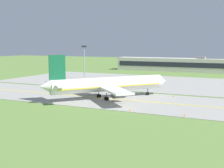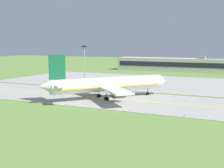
% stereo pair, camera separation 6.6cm
% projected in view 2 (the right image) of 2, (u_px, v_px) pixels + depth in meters
% --- Properties ---
extents(ground_plane, '(500.00, 500.00, 0.00)m').
position_uv_depth(ground_plane, '(102.00, 98.00, 92.42)').
color(ground_plane, olive).
extents(taxiway_strip, '(240.00, 28.00, 0.10)m').
position_uv_depth(taxiway_strip, '(102.00, 98.00, 92.41)').
color(taxiway_strip, '#9E9B93').
rests_on(taxiway_strip, ground).
extents(apron_pad, '(140.00, 52.00, 0.10)m').
position_uv_depth(apron_pad, '(175.00, 84.00, 125.51)').
color(apron_pad, '#9E9B93').
rests_on(apron_pad, ground).
extents(taxiway_centreline, '(220.00, 0.60, 0.01)m').
position_uv_depth(taxiway_centreline, '(102.00, 98.00, 92.41)').
color(taxiway_centreline, yellow).
rests_on(taxiway_centreline, taxiway_strip).
extents(airplane_lead, '(29.26, 33.41, 12.70)m').
position_uv_depth(airplane_lead, '(107.00, 84.00, 91.06)').
color(airplane_lead, white).
rests_on(airplane_lead, ground).
extents(terminal_building, '(68.65, 9.47, 8.63)m').
position_uv_depth(terminal_building, '(177.00, 65.00, 180.38)').
color(terminal_building, beige).
rests_on(terminal_building, ground).
extents(apron_light_mast, '(2.40, 0.50, 14.70)m').
position_uv_depth(apron_light_mast, '(84.00, 58.00, 141.26)').
color(apron_light_mast, gray).
rests_on(apron_light_mast, ground).
extents(traffic_cone_near_edge, '(0.44, 0.44, 0.60)m').
position_uv_depth(traffic_cone_near_edge, '(130.00, 110.00, 74.51)').
color(traffic_cone_near_edge, orange).
rests_on(traffic_cone_near_edge, ground).
extents(traffic_cone_mid_edge, '(0.44, 0.44, 0.60)m').
position_uv_depth(traffic_cone_mid_edge, '(174.00, 96.00, 94.78)').
color(traffic_cone_mid_edge, orange).
rests_on(traffic_cone_mid_edge, ground).
extents(traffic_cone_far_edge, '(0.44, 0.44, 0.60)m').
position_uv_depth(traffic_cone_far_edge, '(184.00, 115.00, 69.29)').
color(traffic_cone_far_edge, orange).
rests_on(traffic_cone_far_edge, ground).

